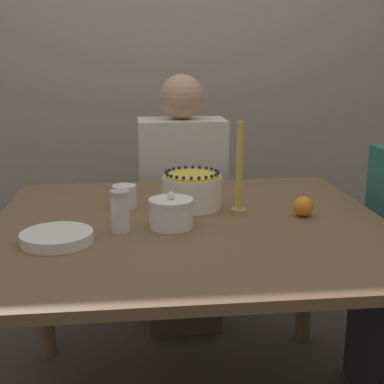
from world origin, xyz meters
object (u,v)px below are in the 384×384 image
at_px(sugar_bowl, 171,213).
at_px(candle, 239,176).
at_px(person_man_blue_shirt, 182,219).
at_px(sugar_shaker, 120,211).
at_px(cake, 192,191).

bearing_deg(sugar_bowl, candle, 26.56).
xyz_separation_m(candle, person_man_blue_shirt, (-0.13, 0.72, -0.37)).
distance_m(sugar_bowl, candle, 0.28).
bearing_deg(sugar_shaker, sugar_bowl, 8.67).
relative_size(cake, person_man_blue_shirt, 0.17).
bearing_deg(candle, sugar_bowl, -153.44).
xyz_separation_m(cake, person_man_blue_shirt, (0.02, 0.62, -0.30)).
relative_size(cake, sugar_shaker, 1.60).
bearing_deg(cake, sugar_bowl, -112.80).
bearing_deg(sugar_shaker, cake, 43.96).
xyz_separation_m(cake, candle, (0.15, -0.10, 0.07)).
distance_m(cake, person_man_blue_shirt, 0.69).
height_order(cake, sugar_shaker, cake).
relative_size(cake, candle, 0.66).
relative_size(sugar_bowl, sugar_shaker, 1.08).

